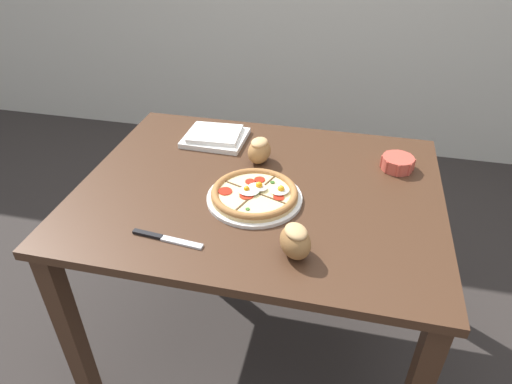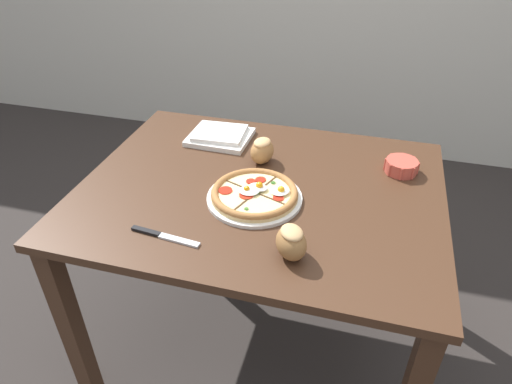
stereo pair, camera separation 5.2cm
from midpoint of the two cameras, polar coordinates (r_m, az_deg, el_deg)
name	(u,v)px [view 1 (the left image)]	position (r m, az deg, el deg)	size (l,w,h in m)	color
ground_plane	(259,334)	(2.06, -0.41, -17.30)	(12.00, 12.00, 0.00)	#2D2826
dining_table	(259,212)	(1.59, -0.50, -2.53)	(1.20, 0.94, 0.76)	#422819
pizza	(256,195)	(1.46, -1.00, -0.34)	(0.31, 0.31, 0.05)	white
ramekin_bowl	(398,163)	(1.68, 16.44, 3.53)	(0.12, 0.12, 0.05)	#C64C3D
napkin_folded	(215,136)	(1.82, -5.93, 6.91)	(0.24, 0.21, 0.04)	silver
bread_piece_near	(295,241)	(1.24, 3.74, -6.12)	(0.13, 0.13, 0.10)	olive
bread_piece_mid	(259,150)	(1.64, -0.49, 5.24)	(0.10, 0.12, 0.09)	#A3703D
knife_main	(166,239)	(1.34, -12.24, -5.74)	(0.22, 0.04, 0.01)	silver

